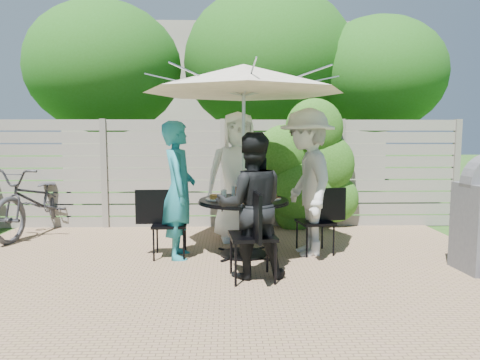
{
  "coord_description": "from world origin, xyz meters",
  "views": [
    {
      "loc": [
        0.09,
        -4.22,
        1.58
      ],
      "look_at": [
        0.24,
        1.43,
        0.98
      ],
      "focal_mm": 32.0,
      "sensor_mm": 36.0,
      "label": 1
    }
  ],
  "objects_px": {
    "person_left": "(179,190)",
    "bicycle": "(39,200)",
    "chair_back": "(237,220)",
    "glass_right": "(262,193)",
    "coffee_cup": "(249,192)",
    "person_right": "(307,183)",
    "glass_left": "(224,195)",
    "plate_left": "(216,198)",
    "umbrella": "(244,79)",
    "person_back": "(238,177)",
    "plate_back": "(241,194)",
    "person_front": "(251,206)",
    "glass_back": "(234,191)",
    "plate_front": "(247,202)",
    "syrup_jug": "(239,193)",
    "patio_table": "(244,217)",
    "plate_extra": "(261,201)",
    "chair_left": "(169,238)",
    "plate_right": "(271,197)",
    "glass_front": "(254,197)",
    "chair_right": "(316,235)",
    "chair_front": "(253,254)"
  },
  "relations": [
    {
      "from": "person_front",
      "to": "plate_left",
      "type": "bearing_deg",
      "value": -66.55
    },
    {
      "from": "chair_front",
      "to": "plate_right",
      "type": "bearing_deg",
      "value": -22.88
    },
    {
      "from": "umbrella",
      "to": "chair_right",
      "type": "height_order",
      "value": "umbrella"
    },
    {
      "from": "person_right",
      "to": "glass_left",
      "type": "xyz_separation_m",
      "value": [
        -1.08,
        -0.17,
        -0.14
      ]
    },
    {
      "from": "umbrella",
      "to": "plate_extra",
      "type": "relative_size",
      "value": 11.24
    },
    {
      "from": "syrup_jug",
      "to": "patio_table",
      "type": "bearing_deg",
      "value": -36.12
    },
    {
      "from": "plate_right",
      "to": "coffee_cup",
      "type": "distance_m",
      "value": 0.34
    },
    {
      "from": "chair_back",
      "to": "person_left",
      "type": "height_order",
      "value": "person_left"
    },
    {
      "from": "umbrella",
      "to": "person_right",
      "type": "relative_size",
      "value": 1.4
    },
    {
      "from": "person_left",
      "to": "bicycle",
      "type": "bearing_deg",
      "value": 55.69
    },
    {
      "from": "plate_front",
      "to": "coffee_cup",
      "type": "xyz_separation_m",
      "value": [
        0.06,
        0.59,
        0.04
      ]
    },
    {
      "from": "plate_left",
      "to": "glass_right",
      "type": "distance_m",
      "value": 0.63
    },
    {
      "from": "patio_table",
      "to": "glass_front",
      "type": "xyz_separation_m",
      "value": [
        0.12,
        -0.25,
        0.3
      ]
    },
    {
      "from": "person_right",
      "to": "person_back",
      "type": "bearing_deg",
      "value": -135.0
    },
    {
      "from": "chair_front",
      "to": "bicycle",
      "type": "distance_m",
      "value": 4.04
    },
    {
      "from": "chair_left",
      "to": "person_back",
      "type": "bearing_deg",
      "value": 41.73
    },
    {
      "from": "glass_front",
      "to": "glass_left",
      "type": "bearing_deg",
      "value": 160.68
    },
    {
      "from": "chair_back",
      "to": "bicycle",
      "type": "bearing_deg",
      "value": -95.84
    },
    {
      "from": "patio_table",
      "to": "person_right",
      "type": "distance_m",
      "value": 0.94
    },
    {
      "from": "chair_left",
      "to": "person_right",
      "type": "relative_size",
      "value": 0.46
    },
    {
      "from": "chair_back",
      "to": "plate_left",
      "type": "relative_size",
      "value": 3.71
    },
    {
      "from": "chair_front",
      "to": "plate_back",
      "type": "xyz_separation_m",
      "value": [
        -0.09,
        1.32,
        0.48
      ]
    },
    {
      "from": "person_right",
      "to": "glass_front",
      "type": "height_order",
      "value": "person_right"
    },
    {
      "from": "glass_back",
      "to": "glass_right",
      "type": "distance_m",
      "value": 0.4
    },
    {
      "from": "chair_back",
      "to": "glass_back",
      "type": "distance_m",
      "value": 0.89
    },
    {
      "from": "plate_left",
      "to": "syrup_jug",
      "type": "xyz_separation_m",
      "value": [
        0.3,
        0.07,
        0.06
      ]
    },
    {
      "from": "chair_front",
      "to": "person_right",
      "type": "height_order",
      "value": "person_right"
    },
    {
      "from": "chair_back",
      "to": "plate_front",
      "type": "bearing_deg",
      "value": 5.0
    },
    {
      "from": "plate_left",
      "to": "person_left",
      "type": "bearing_deg",
      "value": -176.32
    },
    {
      "from": "person_right",
      "to": "glass_back",
      "type": "height_order",
      "value": "person_right"
    },
    {
      "from": "umbrella",
      "to": "coffee_cup",
      "type": "height_order",
      "value": "umbrella"
    },
    {
      "from": "person_left",
      "to": "plate_extra",
      "type": "distance_m",
      "value": 1.06
    },
    {
      "from": "glass_right",
      "to": "coffee_cup",
      "type": "relative_size",
      "value": 1.17
    },
    {
      "from": "person_right",
      "to": "chair_back",
      "type": "bearing_deg",
      "value": -139.39
    },
    {
      "from": "bicycle",
      "to": "chair_left",
      "type": "bearing_deg",
      "value": -22.64
    },
    {
      "from": "chair_back",
      "to": "glass_left",
      "type": "bearing_deg",
      "value": -8.63
    },
    {
      "from": "person_back",
      "to": "person_front",
      "type": "distance_m",
      "value": 1.67
    },
    {
      "from": "plate_extra",
      "to": "glass_right",
      "type": "xyz_separation_m",
      "value": [
        0.05,
        0.41,
        0.05
      ]
    },
    {
      "from": "person_back",
      "to": "plate_back",
      "type": "xyz_separation_m",
      "value": [
        0.03,
        -0.47,
        -0.18
      ]
    },
    {
      "from": "chair_right",
      "to": "plate_back",
      "type": "distance_m",
      "value": 1.15
    },
    {
      "from": "person_left",
      "to": "glass_right",
      "type": "bearing_deg",
      "value": -84.5
    },
    {
      "from": "plate_back",
      "to": "plate_front",
      "type": "xyz_separation_m",
      "value": [
        0.05,
        -0.72,
        0.0
      ]
    },
    {
      "from": "glass_back",
      "to": "bicycle",
      "type": "height_order",
      "value": "bicycle"
    },
    {
      "from": "plate_extra",
      "to": "plate_left",
      "type": "bearing_deg",
      "value": 154.63
    },
    {
      "from": "plate_right",
      "to": "chair_left",
      "type": "bearing_deg",
      "value": -176.33
    },
    {
      "from": "chair_front",
      "to": "plate_back",
      "type": "height_order",
      "value": "chair_front"
    },
    {
      "from": "patio_table",
      "to": "coffee_cup",
      "type": "distance_m",
      "value": 0.38
    },
    {
      "from": "person_left",
      "to": "plate_right",
      "type": "relative_size",
      "value": 6.76
    },
    {
      "from": "plate_back",
      "to": "bicycle",
      "type": "distance_m",
      "value": 3.36
    },
    {
      "from": "person_left",
      "to": "glass_right",
      "type": "xyz_separation_m",
      "value": [
        1.08,
        0.17,
        -0.06
      ]
    }
  ]
}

